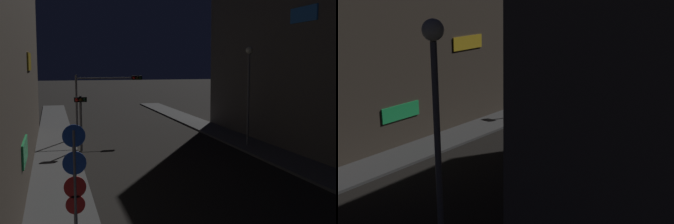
# 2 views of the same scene
# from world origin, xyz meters

# --- Properties ---
(sidewalk_left) EXTENTS (2.64, 61.72, 0.15)m
(sidewalk_left) POSITION_xyz_m (-6.46, 28.86, 0.07)
(sidewalk_left) COLOR #4C4C4C
(sidewalk_left) RESTS_ON ground_plane
(building_facade_left) EXTENTS (8.76, 30.42, 12.51)m
(building_facade_left) POSITION_xyz_m (-12.12, 24.30, 6.26)
(building_facade_left) COLOR #473D33
(building_facade_left) RESTS_ON ground_plane
(traffic_light_overhead) EXTENTS (5.04, 0.41, 4.82)m
(traffic_light_overhead) POSITION_xyz_m (-2.84, 33.53, 3.56)
(traffic_light_overhead) COLOR slate
(traffic_light_overhead) RESTS_ON ground_plane
(traffic_light_left_kerb) EXTENTS (0.80, 0.42, 3.61)m
(traffic_light_left_kerb) POSITION_xyz_m (-4.89, 28.94, 2.60)
(traffic_light_left_kerb) COLOR slate
(traffic_light_left_kerb) RESTS_ON ground_plane
(street_lamp_near_block) EXTENTS (0.53, 0.53, 8.98)m
(street_lamp_near_block) POSITION_xyz_m (5.82, 8.11, 6.18)
(street_lamp_near_block) COLOR slate
(street_lamp_near_block) RESTS_ON sidewalk_right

